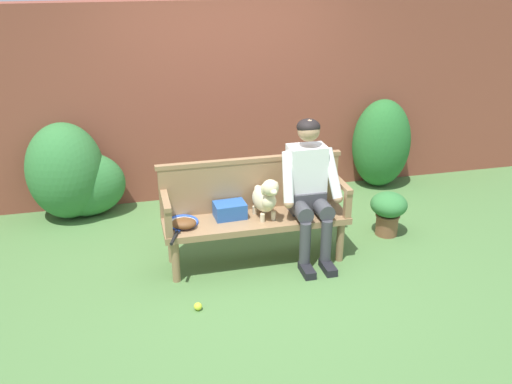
# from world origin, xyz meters

# --- Properties ---
(ground_plane) EXTENTS (40.00, 40.00, 0.00)m
(ground_plane) POSITION_xyz_m (0.00, 0.00, 0.00)
(ground_plane) COLOR #4C753D
(brick_garden_fence) EXTENTS (8.00, 0.30, 2.21)m
(brick_garden_fence) POSITION_xyz_m (0.00, 1.77, 1.10)
(brick_garden_fence) COLOR brown
(brick_garden_fence) RESTS_ON ground
(hedge_bush_mid_left) EXTENTS (0.87, 0.54, 0.71)m
(hedge_bush_mid_left) POSITION_xyz_m (-1.56, 1.42, 0.36)
(hedge_bush_mid_left) COLOR #337538
(hedge_bush_mid_left) RESTS_ON ground
(hedge_bush_far_right) EXTENTS (0.71, 0.61, 1.08)m
(hedge_bush_far_right) POSITION_xyz_m (1.91, 1.45, 0.54)
(hedge_bush_far_right) COLOR #286B2D
(hedge_bush_far_right) RESTS_ON ground
(hedge_bush_mid_right) EXTENTS (0.81, 0.79, 1.05)m
(hedge_bush_mid_right) POSITION_xyz_m (-1.74, 1.43, 0.52)
(hedge_bush_mid_right) COLOR #337538
(hedge_bush_mid_right) RESTS_ON ground
(garden_bench) EXTENTS (1.68, 0.47, 0.45)m
(garden_bench) POSITION_xyz_m (0.00, 0.00, 0.39)
(garden_bench) COLOR #93704C
(garden_bench) RESTS_ON ground
(bench_backrest) EXTENTS (1.72, 0.06, 0.50)m
(bench_backrest) POSITION_xyz_m (0.00, 0.20, 0.70)
(bench_backrest) COLOR #93704C
(bench_backrest) RESTS_ON garden_bench
(bench_armrest_left_end) EXTENTS (0.06, 0.47, 0.28)m
(bench_armrest_left_end) POSITION_xyz_m (-0.80, -0.08, 0.65)
(bench_armrest_left_end) COLOR #93704C
(bench_armrest_left_end) RESTS_ON garden_bench
(bench_armrest_right_end) EXTENTS (0.06, 0.47, 0.28)m
(bench_armrest_right_end) POSITION_xyz_m (0.80, -0.08, 0.65)
(bench_armrest_right_end) COLOR #93704C
(bench_armrest_right_end) RESTS_ON garden_bench
(person_seated) EXTENTS (0.56, 0.63, 1.32)m
(person_seated) POSITION_xyz_m (0.49, -0.01, 0.72)
(person_seated) COLOR black
(person_seated) RESTS_ON ground
(dog_on_bench) EXTENTS (0.24, 0.41, 0.41)m
(dog_on_bench) POSITION_xyz_m (0.08, -0.04, 0.65)
(dog_on_bench) COLOR beige
(dog_on_bench) RESTS_ON garden_bench
(tennis_racket) EXTENTS (0.37, 0.58, 0.03)m
(tennis_racket) POSITION_xyz_m (-0.67, 0.01, 0.46)
(tennis_racket) COLOR blue
(tennis_racket) RESTS_ON garden_bench
(baseball_glove) EXTENTS (0.25, 0.22, 0.09)m
(baseball_glove) POSITION_xyz_m (-0.66, -0.06, 0.50)
(baseball_glove) COLOR brown
(baseball_glove) RESTS_ON garden_bench
(sports_bag) EXTENTS (0.29, 0.22, 0.14)m
(sports_bag) POSITION_xyz_m (-0.23, 0.06, 0.52)
(sports_bag) COLOR #2856A3
(sports_bag) RESTS_ON garden_bench
(tennis_ball) EXTENTS (0.07, 0.07, 0.07)m
(tennis_ball) POSITION_xyz_m (-0.64, -0.65, 0.03)
(tennis_ball) COLOR #CCDB33
(tennis_ball) RESTS_ON ground
(potted_plant) EXTENTS (0.37, 0.37, 0.45)m
(potted_plant) POSITION_xyz_m (1.42, 0.21, 0.27)
(potted_plant) COLOR brown
(potted_plant) RESTS_ON ground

